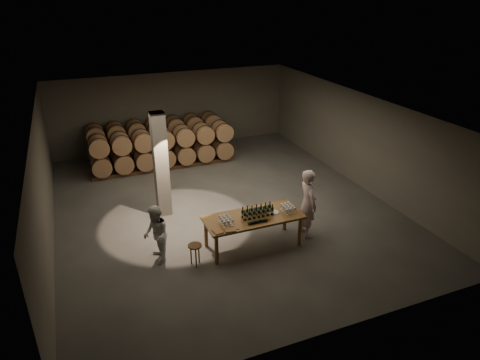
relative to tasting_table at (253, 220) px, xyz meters
name	(u,v)px	position (x,y,z in m)	size (l,w,h in m)	color
room	(161,165)	(-1.80, 2.70, 0.80)	(12.00, 12.00, 12.00)	#4D4B48
tasting_table	(253,220)	(0.00, 0.00, 0.00)	(2.60, 1.10, 0.90)	brown
barrel_stack_back	(156,136)	(-0.96, 7.70, 0.03)	(5.48, 0.95, 1.57)	brown
barrel_stack_front	(164,147)	(-0.96, 6.30, 0.03)	(5.48, 0.95, 1.57)	brown
bottle_cluster	(258,212)	(0.11, -0.03, 0.22)	(0.86, 0.23, 0.32)	black
lying_bottles	(258,221)	(-0.03, -0.35, 0.15)	(0.63, 0.08, 0.08)	black
glass_cluster_left	(226,219)	(-0.78, -0.06, 0.23)	(0.31, 0.42, 0.17)	silver
glass_cluster_right	(288,207)	(0.97, -0.09, 0.24)	(0.31, 0.42, 0.19)	silver
plate	(274,212)	(0.60, -0.01, 0.11)	(0.27, 0.27, 0.02)	white
notebook_near	(230,230)	(-0.81, -0.43, 0.12)	(0.27, 0.21, 0.03)	#966336
notebook_corner	(218,231)	(-1.12, -0.37, 0.12)	(0.21, 0.27, 0.02)	#966336
pen	(236,229)	(-0.66, -0.45, 0.11)	(0.01, 0.01, 0.16)	black
stool	(195,249)	(-1.68, -0.25, -0.33)	(0.34, 0.34, 0.57)	brown
person_man	(308,203)	(1.62, -0.03, 0.19)	(0.72, 0.47, 1.98)	silver
person_woman	(156,235)	(-2.53, 0.26, -0.02)	(0.75, 0.59, 1.55)	silver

